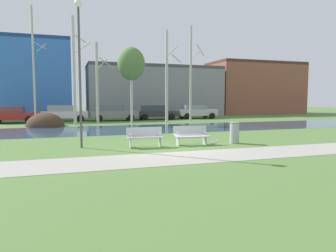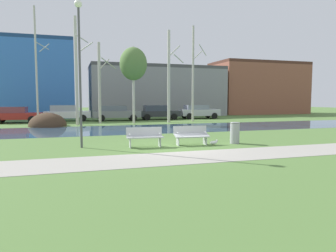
# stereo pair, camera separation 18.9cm
# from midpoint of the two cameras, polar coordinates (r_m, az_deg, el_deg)

# --- Properties ---
(ground_plane) EXTENTS (120.00, 120.00, 0.00)m
(ground_plane) POSITION_cam_midpoint_polar(r_m,az_deg,el_deg) (22.98, -7.53, -0.33)
(ground_plane) COLOR #517538
(paved_path_strip) EXTENTS (60.00, 2.38, 0.01)m
(paved_path_strip) POSITION_cam_midpoint_polar(r_m,az_deg,el_deg) (11.32, 4.10, -5.72)
(paved_path_strip) COLOR #9E998E
(paved_path_strip) RESTS_ON ground
(river_band) EXTENTS (80.00, 6.75, 0.01)m
(river_band) POSITION_cam_midpoint_polar(r_m,az_deg,el_deg) (21.83, -6.96, -0.59)
(river_band) COLOR #33516B
(river_band) RESTS_ON ground
(soil_mound) EXTENTS (2.87, 3.33, 2.11)m
(soil_mound) POSITION_cam_midpoint_polar(r_m,az_deg,el_deg) (26.01, -21.93, -0.03)
(soil_mound) COLOR #423021
(soil_mound) RESTS_ON ground
(bench_left) EXTENTS (1.64, 0.68, 0.87)m
(bench_left) POSITION_cam_midpoint_polar(r_m,az_deg,el_deg) (13.56, -4.68, -1.95)
(bench_left) COLOR #B2B5B7
(bench_left) RESTS_ON ground
(bench_right) EXTENTS (1.64, 0.67, 0.87)m
(bench_right) POSITION_cam_midpoint_polar(r_m,az_deg,el_deg) (14.23, 3.93, -1.62)
(bench_right) COLOR #B2B5B7
(bench_right) RESTS_ON ground
(trash_bin) EXTENTS (0.47, 0.47, 1.01)m
(trash_bin) POSITION_cam_midpoint_polar(r_m,az_deg,el_deg) (15.02, 11.83, -1.17)
(trash_bin) COLOR #999B9E
(trash_bin) RESTS_ON ground
(seagull) EXTENTS (0.44, 0.16, 0.26)m
(seagull) POSITION_cam_midpoint_polar(r_m,az_deg,el_deg) (14.29, 8.10, -3.01)
(seagull) COLOR white
(seagull) RESTS_ON ground
(streetlamp) EXTENTS (0.32, 0.32, 6.25)m
(streetlamp) POSITION_cam_midpoint_polar(r_m,az_deg,el_deg) (13.94, -16.48, 12.93)
(streetlamp) COLOR #4C4C51
(streetlamp) RESTS_ON ground
(birch_far_left) EXTENTS (1.13, 2.04, 9.41)m
(birch_far_left) POSITION_cam_midpoint_polar(r_m,az_deg,el_deg) (26.97, -23.76, 10.21)
(birch_far_left) COLOR #BCB7A8
(birch_far_left) RESTS_ON ground
(birch_left) EXTENTS (1.50, 2.38, 8.78)m
(birch_left) POSITION_cam_midpoint_polar(r_m,az_deg,el_deg) (26.52, -17.14, 9.91)
(birch_left) COLOR beige
(birch_left) RESTS_ON ground
(birch_center_left) EXTENTS (1.60, 2.34, 7.01)m
(birch_center_left) POSITION_cam_midpoint_polar(r_m,az_deg,el_deg) (27.68, -13.09, 7.93)
(birch_center_left) COLOR #BCB7A8
(birch_center_left) RESTS_ON ground
(birch_center) EXTENTS (2.37, 2.37, 6.62)m
(birch_center) POSITION_cam_midpoint_polar(r_m,az_deg,el_deg) (27.32, -7.02, 11.30)
(birch_center) COLOR beige
(birch_center) RESTS_ON ground
(birch_center_right) EXTENTS (1.52, 2.41, 8.23)m
(birch_center_right) POSITION_cam_midpoint_polar(r_m,az_deg,el_deg) (27.99, -0.37, 9.29)
(birch_center_right) COLOR beige
(birch_center_right) RESTS_ON ground
(birch_right) EXTENTS (1.45, 2.22, 9.00)m
(birch_right) POSITION_cam_midpoint_polar(r_m,az_deg,el_deg) (29.81, 4.10, 9.73)
(birch_right) COLOR #BCB7A8
(birch_right) RESTS_ON ground
(parked_van_nearest_red) EXTENTS (4.34, 2.17, 1.44)m
(parked_van_nearest_red) POSITION_cam_midpoint_polar(r_m,az_deg,el_deg) (30.60, -27.05, 1.91)
(parked_van_nearest_red) COLOR maroon
(parked_van_nearest_red) RESTS_ON ground
(parked_sedan_second_white) EXTENTS (4.36, 2.18, 1.54)m
(parked_sedan_second_white) POSITION_cam_midpoint_polar(r_m,az_deg,el_deg) (31.32, -18.83, 2.32)
(parked_sedan_second_white) COLOR silver
(parked_sedan_second_white) RESTS_ON ground
(parked_hatch_third_grey) EXTENTS (4.68, 2.14, 1.47)m
(parked_hatch_third_grey) POSITION_cam_midpoint_polar(r_m,az_deg,el_deg) (30.82, -10.24, 2.43)
(parked_hatch_third_grey) COLOR slate
(parked_hatch_third_grey) RESTS_ON ground
(parked_wagon_fourth_dark) EXTENTS (4.35, 2.18, 1.48)m
(parked_wagon_fourth_dark) POSITION_cam_midpoint_polar(r_m,az_deg,el_deg) (32.14, -2.50, 2.60)
(parked_wagon_fourth_dark) COLOR #282B30
(parked_wagon_fourth_dark) RESTS_ON ground
(parked_suv_fifth_silver) EXTENTS (4.37, 2.28, 1.48)m
(parked_suv_fifth_silver) POSITION_cam_midpoint_polar(r_m,az_deg,el_deg) (33.95, 5.03, 2.73)
(parked_suv_fifth_silver) COLOR #B2B5BC
(parked_suv_fifth_silver) RESTS_ON ground
(building_blue_store) EXTENTS (10.88, 7.71, 8.90)m
(building_blue_store) POSITION_cam_midpoint_polar(r_m,az_deg,el_deg) (39.78, -25.57, 7.87)
(building_blue_store) COLOR #3870C6
(building_blue_store) RESTS_ON ground
(building_grey_warehouse) EXTENTS (16.97, 7.69, 6.34)m
(building_grey_warehouse) POSITION_cam_midpoint_polar(r_m,az_deg,el_deg) (40.92, -2.89, 6.45)
(building_grey_warehouse) COLOR gray
(building_grey_warehouse) RESTS_ON ground
(building_brick_low) EXTENTS (13.29, 6.79, 7.43)m
(building_brick_low) POSITION_cam_midpoint_polar(r_m,az_deg,el_deg) (47.67, 15.63, 6.72)
(building_brick_low) COLOR brown
(building_brick_low) RESTS_ON ground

